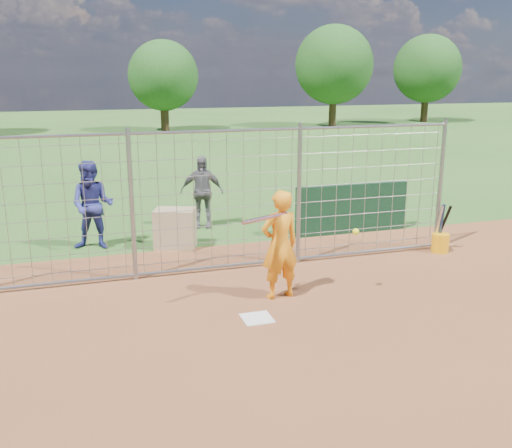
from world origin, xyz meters
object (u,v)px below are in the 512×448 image
object	(u,v)px
bucket_with_bats	(440,240)
bystander_a	(93,205)
equipment_bin	(175,228)
batter	(280,245)
bystander_b	(202,192)

from	to	relation	value
bucket_with_bats	bystander_a	bearing A→B (deg)	160.46
bystander_a	equipment_bin	bearing A→B (deg)	1.87
batter	bucket_with_bats	bearing A→B (deg)	-170.04
bystander_b	bucket_with_bats	distance (m)	5.29
bystander_b	equipment_bin	distance (m)	1.71
batter	bystander_b	distance (m)	4.57
batter	bystander_a	size ratio (longest dim) A/B	0.97
bystander_b	equipment_bin	bearing A→B (deg)	-104.53
bystander_b	bystander_a	bearing A→B (deg)	-140.87
bystander_b	equipment_bin	size ratio (longest dim) A/B	2.08
bystander_b	bucket_with_bats	world-z (taller)	bystander_b
batter	equipment_bin	bearing A→B (deg)	-78.73
equipment_bin	bystander_b	bearing A→B (deg)	79.05
bystander_a	equipment_bin	xyz separation A→B (m)	(1.57, -0.42, -0.49)
bystander_b	equipment_bin	xyz separation A→B (m)	(-0.87, -1.41, -0.43)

